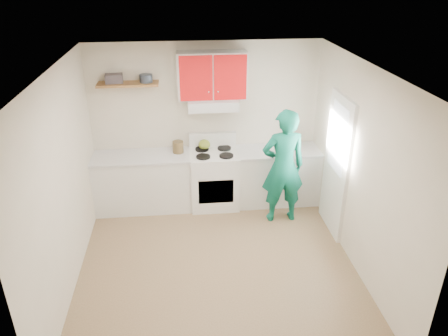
{
  "coord_description": "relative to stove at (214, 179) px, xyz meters",
  "views": [
    {
      "loc": [
        -0.4,
        -4.59,
        3.65
      ],
      "look_at": [
        0.15,
        0.55,
        1.15
      ],
      "focal_mm": 34.33,
      "sensor_mm": 36.0,
      "label": 1
    }
  ],
  "objects": [
    {
      "name": "crock",
      "position": [
        -0.56,
        0.09,
        0.54
      ],
      "size": [
        0.18,
        0.18,
        0.21
      ],
      "primitive_type": "cylinder",
      "rotation": [
        0.0,
        0.0,
        -0.05
      ],
      "color": "#48391F",
      "rests_on": "counter_left"
    },
    {
      "name": "person",
      "position": [
        0.98,
        -0.56,
        0.44
      ],
      "size": [
        0.67,
        0.46,
        1.79
      ],
      "primitive_type": "imported",
      "rotation": [
        0.0,
        0.0,
        3.19
      ],
      "color": "#0A624D",
      "rests_on": "floor"
    },
    {
      "name": "shelf",
      "position": [
        -1.25,
        0.18,
        1.56
      ],
      "size": [
        0.9,
        0.3,
        0.04
      ],
      "primitive_type": "cube",
      "color": "brown",
      "rests_on": "back_wall"
    },
    {
      "name": "door_glass",
      "position": [
        1.65,
        -0.88,
        0.99
      ],
      "size": [
        0.01,
        0.55,
        0.95
      ],
      "primitive_type": "cube",
      "color": "white",
      "rests_on": "door"
    },
    {
      "name": "counter_left",
      "position": [
        -1.14,
        0.02,
        -0.01
      ],
      "size": [
        1.52,
        0.6,
        0.9
      ],
      "primitive_type": "cube",
      "color": "silver",
      "rests_on": "floor"
    },
    {
      "name": "back_wall",
      "position": [
        -0.1,
        0.32,
        0.84
      ],
      "size": [
        3.6,
        0.04,
        2.6
      ],
      "primitive_type": "cube",
      "color": "beige",
      "rests_on": "floor"
    },
    {
      "name": "left_wall",
      "position": [
        -1.9,
        -1.57,
        0.84
      ],
      "size": [
        0.04,
        3.8,
        2.6
      ],
      "primitive_type": "cube",
      "color": "beige",
      "rests_on": "floor"
    },
    {
      "name": "tin",
      "position": [
        -0.98,
        0.18,
        1.64
      ],
      "size": [
        0.21,
        0.21,
        0.12
      ],
      "primitive_type": "cylinder",
      "rotation": [
        0.0,
        0.0,
        -0.09
      ],
      "color": "#333D4C",
      "rests_on": "shelf"
    },
    {
      "name": "ceiling",
      "position": [
        -0.1,
        -1.57,
        2.14
      ],
      "size": [
        3.6,
        3.8,
        0.04
      ],
      "primitive_type": "cube",
      "color": "white",
      "rests_on": "floor"
    },
    {
      "name": "right_wall",
      "position": [
        1.7,
        -1.57,
        0.84
      ],
      "size": [
        0.04,
        3.8,
        2.6
      ],
      "primitive_type": "cube",
      "color": "beige",
      "rests_on": "floor"
    },
    {
      "name": "kettle",
      "position": [
        -0.14,
        0.18,
        0.54
      ],
      "size": [
        0.24,
        0.24,
        0.16
      ],
      "primitive_type": "ellipsoid",
      "rotation": [
        0.0,
        0.0,
        -0.31
      ],
      "color": "olive",
      "rests_on": "stove"
    },
    {
      "name": "floor",
      "position": [
        -0.1,
        -1.57,
        -0.46
      ],
      "size": [
        3.8,
        3.8,
        0.0
      ],
      "primitive_type": "plane",
      "color": "brown",
      "rests_on": "ground"
    },
    {
      "name": "front_wall",
      "position": [
        -0.1,
        -3.47,
        0.84
      ],
      "size": [
        3.6,
        0.04,
        2.6
      ],
      "primitive_type": "cube",
      "color": "beige",
      "rests_on": "floor"
    },
    {
      "name": "range_hood",
      "position": [
        0.0,
        0.1,
        1.24
      ],
      "size": [
        0.76,
        0.44,
        0.15
      ],
      "primitive_type": "cube",
      "color": "silver",
      "rests_on": "back_wall"
    },
    {
      "name": "counter_right",
      "position": [
        1.04,
        0.02,
        -0.01
      ],
      "size": [
        1.32,
        0.6,
        0.9
      ],
      "primitive_type": "cube",
      "color": "silver",
      "rests_on": "floor"
    },
    {
      "name": "books",
      "position": [
        -1.44,
        0.19,
        1.64
      ],
      "size": [
        0.26,
        0.2,
        0.13
      ],
      "primitive_type": "cube",
      "rotation": [
        0.0,
        0.0,
        0.08
      ],
      "color": "#423A3F",
      "rests_on": "shelf"
    },
    {
      "name": "cutting_board",
      "position": [
        0.92,
        0.05,
        0.45
      ],
      "size": [
        0.32,
        0.25,
        0.02
      ],
      "primitive_type": "cube",
      "rotation": [
        0.0,
        0.0,
        -0.09
      ],
      "color": "olive",
      "rests_on": "counter_right"
    },
    {
      "name": "stove",
      "position": [
        0.0,
        0.0,
        0.0
      ],
      "size": [
        0.76,
        0.65,
        0.92
      ],
      "primitive_type": "cube",
      "color": "white",
      "rests_on": "floor"
    },
    {
      "name": "door",
      "position": [
        1.68,
        -0.88,
        0.56
      ],
      "size": [
        0.05,
        0.85,
        2.05
      ],
      "primitive_type": "cube",
      "color": "white",
      "rests_on": "floor"
    },
    {
      "name": "upper_cabinets",
      "position": [
        0.0,
        0.16,
        1.66
      ],
      "size": [
        1.02,
        0.33,
        0.7
      ],
      "primitive_type": "cube",
      "color": "#B60F11",
      "rests_on": "back_wall"
    },
    {
      "name": "silicone_mat",
      "position": [
        1.48,
        -0.02,
        0.44
      ],
      "size": [
        0.32,
        0.29,
        0.01
      ],
      "primitive_type": "cube",
      "rotation": [
        0.0,
        0.0,
        -0.28
      ],
      "color": "red",
      "rests_on": "counter_right"
    }
  ]
}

